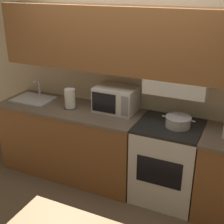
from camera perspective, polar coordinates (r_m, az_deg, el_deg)
name	(u,v)px	position (r m, az deg, el deg)	size (l,w,h in m)	color
ground_plane	(127,169)	(4.37, 2.67, -10.43)	(16.00, 16.00, 0.00)	brown
wall_back	(128,61)	(3.68, 2.89, 9.27)	(5.53, 0.38, 2.55)	beige
lower_counter_main	(71,140)	(4.13, -7.43, -5.10)	(1.85, 0.68, 0.94)	brown
stove_range	(167,162)	(3.69, 10.00, -8.96)	(0.71, 0.66, 0.94)	silver
cooking_pot	(178,121)	(3.43, 12.00, -1.65)	(0.36, 0.28, 0.12)	#B7BABF
microwave	(116,99)	(3.73, 0.71, 2.36)	(0.49, 0.35, 0.30)	silver
sink_basin	(33,99)	(4.25, -14.18, 2.30)	(0.51, 0.39, 0.25)	#B7BABF
paper_towel_roll	(70,99)	(3.86, -7.70, 2.43)	(0.15, 0.15, 0.25)	black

